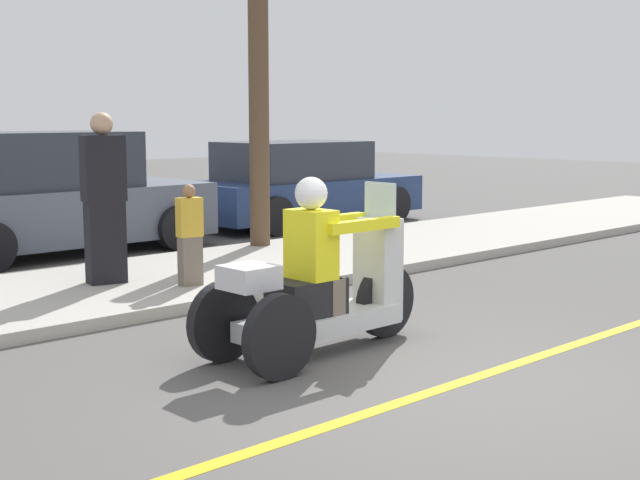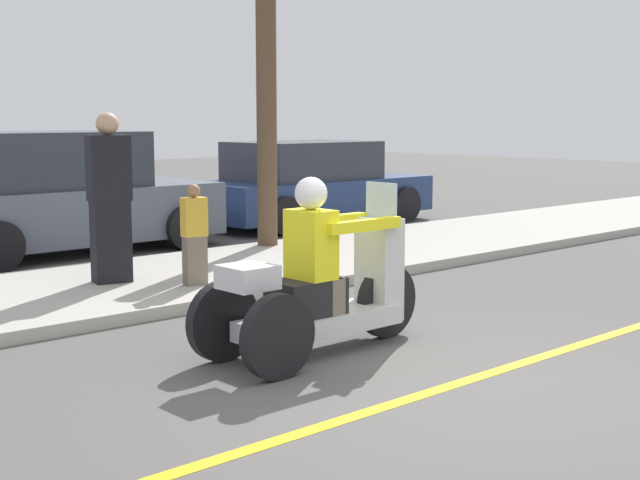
{
  "view_description": "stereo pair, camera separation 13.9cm",
  "coord_description": "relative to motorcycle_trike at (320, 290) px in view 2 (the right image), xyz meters",
  "views": [
    {
      "loc": [
        -4.89,
        -3.81,
        1.91
      ],
      "look_at": [
        -0.04,
        1.29,
        0.93
      ],
      "focal_mm": 50.0,
      "sensor_mm": 36.0,
      "label": 1
    },
    {
      "loc": [
        -4.79,
        -3.9,
        1.91
      ],
      "look_at": [
        -0.04,
        1.29,
        0.93
      ],
      "focal_mm": 50.0,
      "sensor_mm": 36.0,
      "label": 2
    }
  ],
  "objects": [
    {
      "name": "spectator_mid_group",
      "position": [
        0.59,
        2.62,
        0.12
      ],
      "size": [
        0.28,
        0.2,
        1.08
      ],
      "color": "#726656",
      "rests_on": "sidewalk_strip"
    },
    {
      "name": "ground_plane",
      "position": [
        0.04,
        -1.29,
        -0.52
      ],
      "size": [
        60.0,
        60.0,
        0.0
      ],
      "primitive_type": "plane",
      "color": "#565451"
    },
    {
      "name": "parked_car_lot_center",
      "position": [
        5.74,
        6.57,
        0.18
      ],
      "size": [
        4.41,
        2.07,
        1.47
      ],
      "color": "navy",
      "rests_on": "ground"
    },
    {
      "name": "spectator_by_tree",
      "position": [
        0.01,
        3.36,
        0.48
      ],
      "size": [
        0.48,
        0.35,
        1.83
      ],
      "color": "black",
      "rests_on": "sidewalk_strip"
    },
    {
      "name": "sidewalk_strip",
      "position": [
        0.04,
        3.31,
        -0.46
      ],
      "size": [
        28.0,
        2.8,
        0.12
      ],
      "color": "#B2ADA3",
      "rests_on": "ground"
    },
    {
      "name": "motorcycle_trike",
      "position": [
        0.0,
        0.0,
        0.0
      ],
      "size": [
        2.14,
        0.77,
        1.44
      ],
      "color": "black",
      "rests_on": "ground"
    },
    {
      "name": "lane_stripe",
      "position": [
        0.0,
        -1.29,
        -0.51
      ],
      "size": [
        24.0,
        0.12,
        0.01
      ],
      "color": "gold",
      "rests_on": "ground"
    },
    {
      "name": "parked_car_lot_right",
      "position": [
        0.94,
        6.37,
        0.27
      ],
      "size": [
        4.23,
        1.99,
        1.7
      ],
      "color": "slate",
      "rests_on": "ground"
    },
    {
      "name": "tree_trunk",
      "position": [
        3.03,
        4.4,
        1.29
      ],
      "size": [
        0.28,
        0.28,
        3.38
      ],
      "color": "brown",
      "rests_on": "sidewalk_strip"
    }
  ]
}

